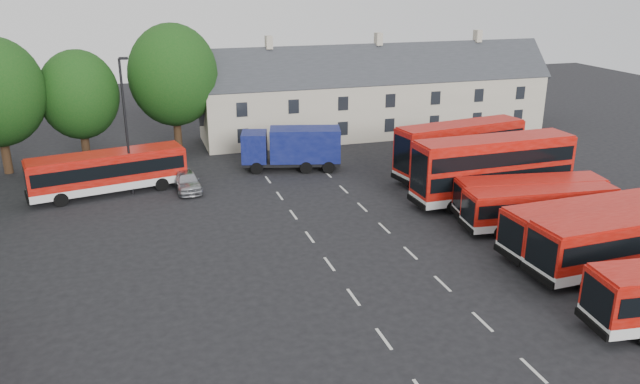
{
  "coord_description": "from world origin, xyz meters",
  "views": [
    {
      "loc": [
        -9.8,
        -28.28,
        15.41
      ],
      "look_at": [
        1.26,
        7.93,
        2.2
      ],
      "focal_mm": 35.0,
      "sensor_mm": 36.0,
      "label": 1
    }
  ],
  "objects": [
    {
      "name": "ground",
      "position": [
        0.0,
        0.0,
        0.0
      ],
      "size": [
        140.0,
        140.0,
        0.0
      ],
      "primitive_type": "plane",
      "color": "black",
      "rests_on": "ground"
    },
    {
      "name": "lane_markings",
      "position": [
        2.5,
        2.0,
        0.01
      ],
      "size": [
        5.15,
        33.8,
        0.01
      ],
      "color": "beige",
      "rests_on": "ground"
    },
    {
      "name": "terrace_houses",
      "position": [
        14.0,
        30.0,
        3.86
      ],
      "size": [
        35.7,
        7.13,
        10.06
      ],
      "color": "beige",
      "rests_on": "ground"
    },
    {
      "name": "bus_row_b",
      "position": [
        15.35,
        -3.54,
        1.99
      ],
      "size": [
        11.79,
        3.19,
        3.3
      ],
      "rotation": [
        0.0,
        0.0,
        0.04
      ],
      "color": "silver",
      "rests_on": "ground"
    },
    {
      "name": "bus_row_c",
      "position": [
        14.95,
        -0.84,
        1.85
      ],
      "size": [
        10.98,
        2.95,
        3.08
      ],
      "rotation": [
        0.0,
        0.0,
        0.04
      ],
      "color": "silver",
      "rests_on": "ground"
    },
    {
      "name": "bus_row_d",
      "position": [
        14.34,
        3.02,
        1.66
      ],
      "size": [
        9.94,
        3.22,
        2.76
      ],
      "rotation": [
        0.0,
        0.0,
        -0.1
      ],
      "color": "silver",
      "rests_on": "ground"
    },
    {
      "name": "bus_row_e",
      "position": [
        14.86,
        4.87,
        1.67
      ],
      "size": [
        10.05,
        3.72,
        2.78
      ],
      "rotation": [
        0.0,
        0.0,
        -0.15
      ],
      "color": "silver",
      "rests_on": "ground"
    },
    {
      "name": "bus_dd_south",
      "position": [
        14.1,
        8.28,
        2.71
      ],
      "size": [
        11.67,
        2.98,
        4.76
      ],
      "rotation": [
        0.0,
        0.0,
        0.02
      ],
      "color": "silver",
      "rests_on": "ground"
    },
    {
      "name": "bus_dd_north",
      "position": [
        14.73,
        14.14,
        2.54
      ],
      "size": [
        11.11,
        4.11,
        4.45
      ],
      "rotation": [
        0.0,
        0.0,
        0.15
      ],
      "color": "silver",
      "rests_on": "ground"
    },
    {
      "name": "bus_north",
      "position": [
        -11.94,
        18.15,
        1.89
      ],
      "size": [
        11.43,
        4.75,
        3.15
      ],
      "rotation": [
        0.0,
        0.0,
        0.21
      ],
      "color": "silver",
      "rests_on": "ground"
    },
    {
      "name": "box_truck",
      "position": [
        2.6,
        20.09,
        1.98
      ],
      "size": [
        8.43,
        4.47,
        3.53
      ],
      "rotation": [
        0.0,
        0.0,
        -0.25
      ],
      "color": "black",
      "rests_on": "ground"
    },
    {
      "name": "silver_car",
      "position": [
        -6.39,
        17.24,
        0.76
      ],
      "size": [
        2.09,
        4.55,
        1.51
      ],
      "primitive_type": "imported",
      "rotation": [
        0.0,
        0.0,
        0.07
      ],
      "color": "#AFB1B7",
      "rests_on": "ground"
    },
    {
      "name": "lamppost",
      "position": [
        -10.32,
        17.59,
        5.36
      ],
      "size": [
        0.7,
        0.36,
        10.04
      ],
      "rotation": [
        0.0,
        0.0,
        -0.19
      ],
      "color": "black",
      "rests_on": "ground"
    }
  ]
}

